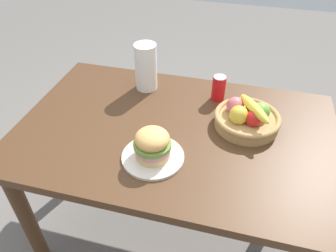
% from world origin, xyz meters
% --- Properties ---
extents(ground_plane, '(8.00, 8.00, 0.00)m').
position_xyz_m(ground_plane, '(0.00, 0.00, 0.00)').
color(ground_plane, slate).
extents(dining_table, '(1.40, 0.90, 0.75)m').
position_xyz_m(dining_table, '(0.00, 0.00, 0.65)').
color(dining_table, '#4C301C').
rests_on(dining_table, ground_plane).
extents(plate, '(0.25, 0.25, 0.01)m').
position_xyz_m(plate, '(-0.04, -0.20, 0.76)').
color(plate, silver).
rests_on(plate, dining_table).
extents(sandwich, '(0.15, 0.15, 0.13)m').
position_xyz_m(sandwich, '(-0.04, -0.20, 0.82)').
color(sandwich, '#E5BC75').
rests_on(sandwich, plate).
extents(soda_can, '(0.07, 0.07, 0.13)m').
position_xyz_m(soda_can, '(0.15, 0.28, 0.81)').
color(soda_can, red).
rests_on(soda_can, dining_table).
extents(fruit_basket, '(0.29, 0.29, 0.14)m').
position_xyz_m(fruit_basket, '(0.30, 0.10, 0.80)').
color(fruit_basket, tan).
rests_on(fruit_basket, dining_table).
extents(paper_towel_roll, '(0.11, 0.11, 0.24)m').
position_xyz_m(paper_towel_roll, '(-0.22, 0.29, 0.87)').
color(paper_towel_roll, white).
rests_on(paper_towel_roll, dining_table).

